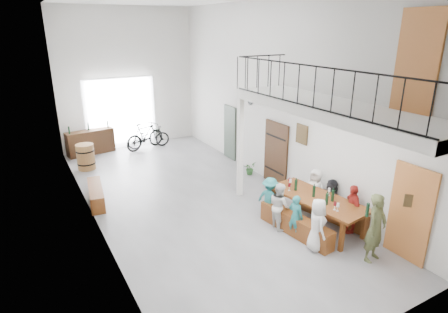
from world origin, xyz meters
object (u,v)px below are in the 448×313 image
bench_inner (295,225)px  bicycle_near (148,137)px  tasting_table (317,200)px  oak_barrel (86,157)px  host_standing (376,228)px  serving_counter (91,142)px  side_bench (96,194)px

bench_inner → bicycle_near: (-0.82, 8.28, 0.21)m
tasting_table → oak_barrel: bearing=113.2°
host_standing → bicycle_near: host_standing is taller
oak_barrel → bicycle_near: bearing=25.6°
serving_counter → tasting_table: bearing=-75.5°
bench_inner → host_standing: size_ratio=1.38×
bench_inner → tasting_table: bearing=-3.6°
side_bench → bicycle_near: bearing=54.5°
oak_barrel → serving_counter: (0.49, 1.66, 0.02)m
bench_inner → bicycle_near: 8.32m
side_bench → bicycle_near: 5.11m
serving_counter → host_standing: (3.80, -10.27, 0.29)m
serving_counter → host_standing: size_ratio=1.17×
side_bench → serving_counter: serving_counter is taller
oak_barrel → serving_counter: bearing=73.7°
bench_inner → oak_barrel: bearing=110.1°
serving_counter → oak_barrel: bearing=-115.1°
tasting_table → bench_inner: bearing=175.1°
tasting_table → host_standing: size_ratio=1.71×
bicycle_near → oak_barrel: bearing=119.2°
host_standing → bench_inner: bearing=103.6°
tasting_table → side_bench: (-4.47, 4.09, -0.47)m
bench_inner → oak_barrel: (-3.52, 6.99, 0.21)m
tasting_table → bench_inner: 0.82m
host_standing → bicycle_near: size_ratio=0.88×
side_bench → host_standing: size_ratio=1.10×
oak_barrel → tasting_table: bearing=-58.8°
tasting_table → bench_inner: (-0.68, -0.04, -0.46)m
serving_counter → bicycle_near: bearing=-18.1°
tasting_table → bicycle_near: 8.39m
bench_inner → side_bench: bearing=125.9°
serving_counter → bicycle_near: serving_counter is taller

